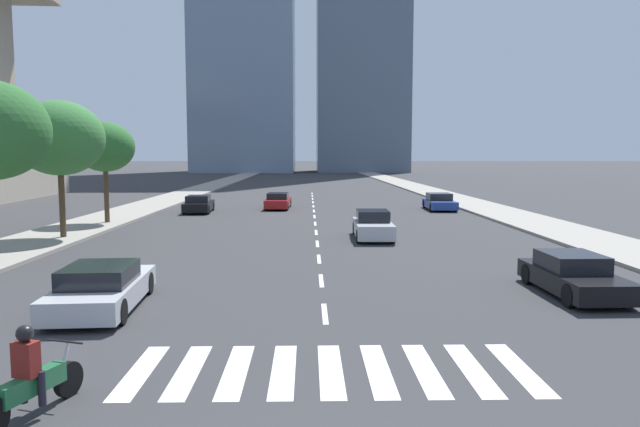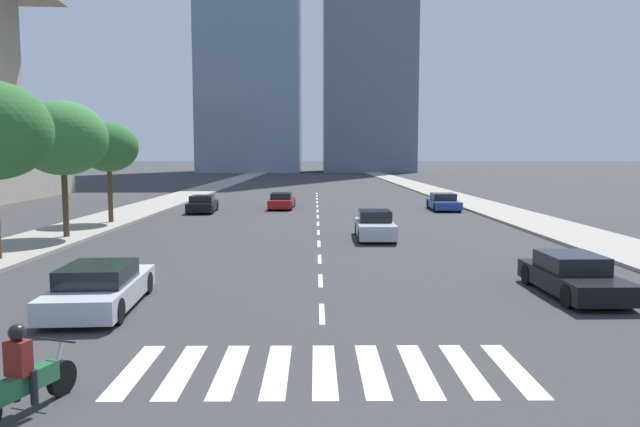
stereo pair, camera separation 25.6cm
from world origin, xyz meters
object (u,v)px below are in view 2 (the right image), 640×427
at_px(sedan_silver_1, 100,288).
at_px(street_tree_second, 63,138).
at_px(motorcycle_trailing, 24,379).
at_px(sedan_red_0, 282,201).
at_px(sedan_black_5, 573,276).
at_px(street_tree_third, 109,147).
at_px(sedan_blue_3, 443,202).
at_px(sedan_silver_2, 375,226).
at_px(sedan_black_4, 203,204).

xyz_separation_m(sedan_silver_1, street_tree_second, (-6.35, 12.96, 4.31)).
distance_m(motorcycle_trailing, sedan_silver_1, 6.58).
relative_size(sedan_red_0, sedan_silver_1, 1.00).
xyz_separation_m(sedan_red_0, sedan_black_5, (10.07, -28.00, -0.02)).
bearing_deg(street_tree_third, sedan_blue_3, 22.50).
relative_size(sedan_red_0, sedan_silver_2, 1.09).
bearing_deg(motorcycle_trailing, sedan_black_4, 24.14).
bearing_deg(sedan_silver_1, street_tree_second, 22.55).
distance_m(sedan_silver_1, street_tree_second, 15.06).
xyz_separation_m(motorcycle_trailing, sedan_black_5, (12.09, 7.89, -0.03)).
relative_size(sedan_black_4, street_tree_second, 0.67).
distance_m(sedan_silver_1, sedan_blue_3, 32.03).
relative_size(sedan_black_4, sedan_black_5, 1.01).
bearing_deg(motorcycle_trailing, sedan_silver_2, -2.82).
bearing_deg(sedan_black_4, sedan_red_0, -64.68).
distance_m(sedan_silver_2, street_tree_second, 15.57).
distance_m(sedan_silver_2, sedan_blue_3, 16.46).
distance_m(sedan_red_0, sedan_blue_3, 12.17).
bearing_deg(sedan_black_4, sedan_silver_1, -177.79).
relative_size(sedan_blue_3, sedan_black_4, 1.04).
height_order(sedan_red_0, sedan_blue_3, sedan_blue_3).
height_order(motorcycle_trailing, sedan_red_0, motorcycle_trailing).
bearing_deg(street_tree_second, sedan_red_0, 59.94).
relative_size(sedan_black_5, street_tree_third, 0.73).
height_order(sedan_blue_3, sedan_black_4, sedan_blue_3).
distance_m(motorcycle_trailing, sedan_red_0, 35.95).
height_order(sedan_black_5, street_tree_second, street_tree_second).
relative_size(sedan_blue_3, street_tree_second, 0.69).
height_order(sedan_silver_1, street_tree_third, street_tree_third).
bearing_deg(motorcycle_trailing, street_tree_second, 39.22).
xyz_separation_m(sedan_silver_2, sedan_blue_3, (6.65, 15.06, -0.06)).
height_order(sedan_black_5, street_tree_third, street_tree_third).
bearing_deg(sedan_silver_1, sedan_silver_2, -36.96).
bearing_deg(street_tree_third, motorcycle_trailing, -73.70).
bearing_deg(sedan_blue_3, motorcycle_trailing, -20.39).
bearing_deg(street_tree_third, street_tree_second, -90.00).
xyz_separation_m(sedan_red_0, sedan_black_4, (-5.51, -2.95, 0.00)).
xyz_separation_m(sedan_silver_1, sedan_black_4, (-2.33, 26.47, 0.01)).
bearing_deg(sedan_red_0, sedan_silver_2, -159.39).
bearing_deg(sedan_blue_3, sedan_red_0, -94.16).
bearing_deg(sedan_black_5, sedan_red_0, -161.11).
distance_m(motorcycle_trailing, street_tree_third, 27.03).
height_order(sedan_blue_3, sedan_black_5, sedan_blue_3).
distance_m(sedan_blue_3, sedan_black_5, 26.81).
distance_m(sedan_black_4, sedan_black_5, 29.50).
bearing_deg(street_tree_third, sedan_black_4, 61.11).
xyz_separation_m(sedan_silver_2, sedan_black_5, (4.61, -11.68, -0.08)).
xyz_separation_m(sedan_red_0, street_tree_third, (-9.53, -10.23, 3.96)).
distance_m(motorcycle_trailing, sedan_black_5, 14.44).
bearing_deg(street_tree_second, sedan_silver_2, 0.53).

